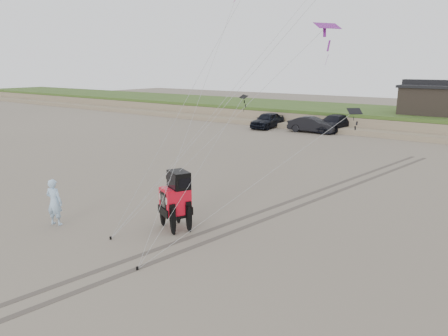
{
  "coord_description": "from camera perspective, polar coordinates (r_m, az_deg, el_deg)",
  "views": [
    {
      "loc": [
        11.27,
        -10.29,
        6.55
      ],
      "look_at": [
        1.32,
        3.0,
        2.6
      ],
      "focal_mm": 35.0,
      "sensor_mm": 36.0,
      "label": 1
    }
  ],
  "objects": [
    {
      "name": "stake_aux",
      "position": [
        14.89,
        -11.26,
        -12.73
      ],
      "size": [
        0.08,
        0.08,
        0.12
      ],
      "primitive_type": "cylinder",
      "color": "black",
      "rests_on": "ground"
    },
    {
      "name": "kite_flock",
      "position": [
        21.18,
        12.7,
        20.59
      ],
      "size": [
        10.47,
        9.75,
        7.67
      ],
      "color": "black",
      "rests_on": "ground"
    },
    {
      "name": "man",
      "position": [
        19.46,
        -21.28,
        -4.17
      ],
      "size": [
        0.83,
        0.68,
        1.97
      ],
      "primitive_type": "imported",
      "rotation": [
        0.0,
        0.0,
        3.47
      ],
      "color": "#8FAADD",
      "rests_on": "ground"
    },
    {
      "name": "cabin",
      "position": [
        48.3,
        25.93,
        8.13
      ],
      "size": [
        6.4,
        5.4,
        3.35
      ],
      "color": "black",
      "rests_on": "dune_ridge"
    },
    {
      "name": "stake_main",
      "position": [
        17.5,
        -14.6,
        -8.84
      ],
      "size": [
        0.08,
        0.08,
        0.12
      ],
      "primitive_type": "cylinder",
      "color": "black",
      "rests_on": "ground"
    },
    {
      "name": "truck_c",
      "position": [
        45.14,
        14.21,
        5.69
      ],
      "size": [
        2.9,
        5.86,
        1.64
      ],
      "primitive_type": "imported",
      "rotation": [
        0.0,
        0.0,
        -0.11
      ],
      "color": "black",
      "rests_on": "ground"
    },
    {
      "name": "ground",
      "position": [
        16.61,
        -10.06,
        -10.06
      ],
      "size": [
        160.0,
        160.0,
        0.0
      ],
      "primitive_type": "plane",
      "color": "#6B6054",
      "rests_on": "ground"
    },
    {
      "name": "dune_ridge",
      "position": [
        49.43,
        23.49,
        5.63
      ],
      "size": [
        160.0,
        14.25,
        1.73
      ],
      "color": "#7A6B54",
      "rests_on": "ground"
    },
    {
      "name": "tire_tracks",
      "position": [
        21.52,
        9.49,
        -4.51
      ],
      "size": [
        5.22,
        29.74,
        0.01
      ],
      "color": "#4C443D",
      "rests_on": "ground"
    },
    {
      "name": "truck_b",
      "position": [
        43.95,
        11.44,
        5.57
      ],
      "size": [
        4.83,
        2.07,
        1.55
      ],
      "primitive_type": "imported",
      "rotation": [
        0.0,
        0.0,
        1.66
      ],
      "color": "black",
      "rests_on": "ground"
    },
    {
      "name": "truck_a",
      "position": [
        46.37,
        5.7,
        6.23
      ],
      "size": [
        2.18,
        4.93,
        1.65
      ],
      "primitive_type": "imported",
      "rotation": [
        0.0,
        0.0,
        0.05
      ],
      "color": "black",
      "rests_on": "ground"
    },
    {
      "name": "jeep",
      "position": [
        17.82,
        -6.37,
        -4.99
      ],
      "size": [
        4.17,
        5.61,
        1.92
      ],
      "primitive_type": null,
      "rotation": [
        0.0,
        0.0,
        -0.43
      ],
      "color": "red",
      "rests_on": "ground"
    }
  ]
}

